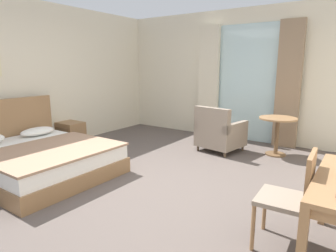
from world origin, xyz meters
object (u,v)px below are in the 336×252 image
armchair_by_window (219,133)px  round_cafe_table (277,127)px  bed (37,157)px  nightstand (71,134)px  desk_chair (293,195)px

armchair_by_window → round_cafe_table: 1.03m
bed → armchair_by_window: size_ratio=2.42×
nightstand → armchair_by_window: armchair_by_window is taller
bed → round_cafe_table: bearing=47.8°
bed → desk_chair: bed is taller
nightstand → round_cafe_table: size_ratio=0.72×
bed → round_cafe_table: 4.00m
nightstand → desk_chair: size_ratio=0.55×
nightstand → desk_chair: bearing=-13.9°
bed → armchair_by_window: (1.73, 2.59, 0.10)m
armchair_by_window → round_cafe_table: armchair_by_window is taller
nightstand → armchair_by_window: size_ratio=0.58×
nightstand → desk_chair: (4.42, -1.09, 0.27)m
nightstand → desk_chair: desk_chair is taller
bed → round_cafe_table: size_ratio=3.01×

